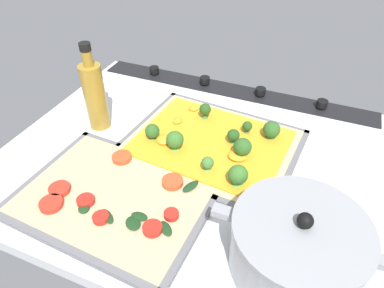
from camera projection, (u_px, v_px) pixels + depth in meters
ground_plane at (191, 160)px, 77.05cm from camera, size 80.59×66.20×3.00cm
stove_control_panel at (232, 89)px, 96.92cm from camera, size 77.37×7.00×2.60cm
baking_tray_front at (211, 146)px, 77.87cm from camera, size 39.56×32.82×1.30cm
broccoli_pizza at (213, 143)px, 76.42cm from camera, size 36.96×30.22×6.04cm
baking_tray_back at (115, 198)px, 65.84cm from camera, size 37.04×28.67×1.30cm
veggie_pizza_back at (115, 196)px, 65.27cm from camera, size 34.51×26.13×1.90cm
cooking_pot at (297, 246)px, 52.50cm from camera, size 27.33×20.53×12.08cm
oil_bottle at (95, 95)px, 79.23cm from camera, size 4.94×4.94×20.96cm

